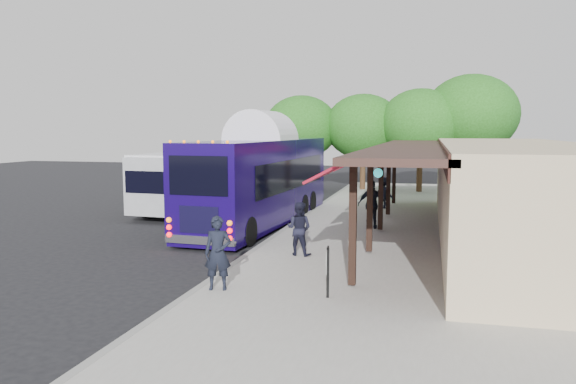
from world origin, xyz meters
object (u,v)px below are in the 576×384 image
Objects in this scene: ped_b at (299,228)px; city_bus at (205,176)px; coach_bus at (261,176)px; ped_c at (372,205)px; ped_a at (218,253)px; sign_board at (328,264)px; ped_d at (384,193)px.

city_bus is at bearing -43.74° from ped_b.
ped_c is at bearing -6.47° from coach_bus.
ped_a is 1.54× the size of sign_board.
ped_a is 15.73m from ped_d.
coach_bus is 7.87× the size of ped_d.
ped_a is 4.35m from ped_b.
ped_c reaches higher than sign_board.
ped_c is at bearing 59.48° from ped_a.
ped_c is (1.74, 5.36, 0.12)m from ped_b.
coach_bus is 7.00m from ped_b.
coach_bus reaches higher than ped_a.
coach_bus is at bearing -52.92° from ped_b.
ped_c is (9.21, -4.94, -0.53)m from city_bus.
ped_c is 5.91m from ped_d.
ped_d is at bearing 80.80° from sign_board.
coach_bus is at bearing 86.95° from ped_a.
ped_d is (0.00, 5.91, -0.18)m from ped_c.
sign_board is (9.15, -14.52, -0.69)m from city_bus.
coach_bus reaches higher than ped_b.
city_bus reaches higher than sign_board.
city_bus is at bearing 139.53° from coach_bus.
ped_a is (6.41, -14.52, -0.58)m from city_bus.
ped_c is 1.62× the size of sign_board.
ped_c is (2.80, 9.57, 0.05)m from ped_a.
city_bus is 15.88m from ped_a.
city_bus is at bearing 99.61° from ped_a.
sign_board is (-0.06, -9.57, -0.16)m from ped_c.
coach_bus is at bearing 105.79° from sign_board.
coach_bus is 1.10× the size of city_bus.
city_bus reaches higher than ped_a.
city_bus is 7.16× the size of ped_d.
ped_a is 9.97m from ped_c.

